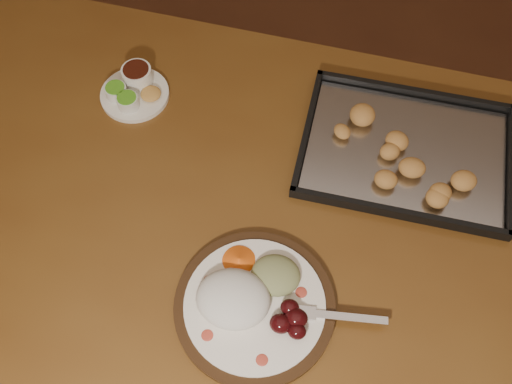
# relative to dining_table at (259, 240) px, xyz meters

# --- Properties ---
(ground) EXTENTS (4.00, 4.00, 0.00)m
(ground) POSITION_rel_dining_table_xyz_m (0.09, -0.01, -0.65)
(ground) COLOR brown
(ground) RESTS_ON ground
(dining_table) EXTENTS (1.55, 0.98, 0.75)m
(dining_table) POSITION_rel_dining_table_xyz_m (0.00, 0.00, 0.00)
(dining_table) COLOR brown
(dining_table) RESTS_ON ground
(dinner_plate) EXTENTS (0.36, 0.27, 0.06)m
(dinner_plate) POSITION_rel_dining_table_xyz_m (0.02, -0.16, 0.12)
(dinner_plate) COLOR black
(dinner_plate) RESTS_ON dining_table
(condiment_saucer) EXTENTS (0.14, 0.14, 0.05)m
(condiment_saucer) POSITION_rel_dining_table_xyz_m (-0.31, 0.23, 0.11)
(condiment_saucer) COLOR white
(condiment_saucer) RESTS_ON dining_table
(baking_tray) EXTENTS (0.41, 0.31, 0.04)m
(baking_tray) POSITION_rel_dining_table_xyz_m (0.25, 0.20, 0.11)
(baking_tray) COLOR black
(baking_tray) RESTS_ON dining_table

